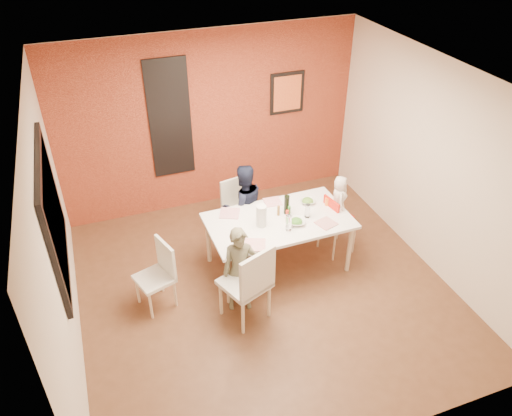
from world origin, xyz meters
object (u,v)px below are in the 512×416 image
object	(u,v)px
paper_towel_roll	(261,216)
child_near	(240,270)
high_chair	(336,219)
toddler	(339,199)
chair_near	(250,282)
wine_bottle	(287,205)
dining_table	(279,224)
chair_left	(159,271)
child_far	(243,206)
chair_far	(237,205)

from	to	relation	value
paper_towel_roll	child_near	bearing A→B (deg)	-131.91
high_chair	toddler	size ratio (longest dim) A/B	1.33
chair_near	wine_bottle	world-z (taller)	chair_near
dining_table	chair_left	distance (m)	1.60
chair_near	child_near	distance (m)	0.25
chair_near	child_far	world-z (taller)	child_far
chair_near	paper_towel_roll	world-z (taller)	chair_near
child_near	toddler	distance (m)	1.71
wine_bottle	chair_near	bearing A→B (deg)	-132.51
chair_left	high_chair	bearing A→B (deg)	75.71
toddler	high_chair	bearing A→B (deg)	130.00
paper_towel_roll	high_chair	bearing A→B (deg)	3.69
toddler	wine_bottle	size ratio (longest dim) A/B	2.50
dining_table	child_far	bearing A→B (deg)	111.60
chair_left	wine_bottle	distance (m)	1.79
chair_left	toddler	bearing A→B (deg)	75.86
wine_bottle	paper_towel_roll	size ratio (longest dim) A/B	0.92
wine_bottle	child_far	bearing A→B (deg)	126.29
child_far	wine_bottle	size ratio (longest dim) A/B	4.68
chair_near	toddler	bearing A→B (deg)	-173.18
chair_far	chair_left	distance (m)	1.66
chair_far	child_near	distance (m)	1.49
chair_left	paper_towel_roll	world-z (taller)	paper_towel_roll
paper_towel_roll	dining_table	bearing A→B (deg)	8.67
wine_bottle	child_near	bearing A→B (deg)	-142.95
wine_bottle	paper_towel_roll	xyz separation A→B (m)	(-0.40, -0.14, 0.01)
high_chair	dining_table	bearing A→B (deg)	81.46
dining_table	wine_bottle	distance (m)	0.27
child_far	wine_bottle	xyz separation A→B (m)	(0.40, -0.55, 0.27)
dining_table	toddler	xyz separation A→B (m)	(0.87, 0.04, 0.16)
high_chair	child_far	xyz separation A→B (m)	(-1.10, 0.61, 0.09)
toddler	wine_bottle	world-z (taller)	toddler
child_near	chair_left	bearing A→B (deg)	166.75
wine_bottle	toddler	bearing A→B (deg)	-4.65
chair_near	chair_left	distance (m)	1.13
chair_far	toddler	distance (m)	1.46
dining_table	toddler	distance (m)	0.89
high_chair	child_far	world-z (taller)	child_far
child_near	paper_towel_roll	world-z (taller)	child_near
chair_near	chair_far	world-z (taller)	chair_near
dining_table	chair_left	size ratio (longest dim) A/B	2.11
chair_left	wine_bottle	bearing A→B (deg)	79.54
high_chair	chair_left	bearing A→B (deg)	83.35
child_far	paper_towel_roll	world-z (taller)	child_far
chair_near	wine_bottle	distance (m)	1.25
wine_bottle	chair_far	bearing A→B (deg)	118.01
chair_far	toddler	bearing A→B (deg)	-47.78
dining_table	chair_near	size ratio (longest dim) A/B	1.72
dining_table	high_chair	distance (m)	0.86
wine_bottle	paper_towel_roll	world-z (taller)	paper_towel_roll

